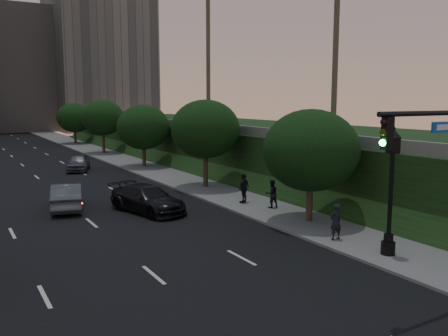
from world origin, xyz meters
TOP-DOWN VIEW (x-y plane):
  - ground at (0.00, 0.00)m, footprint 160.00×160.00m
  - road_surface at (0.00, 30.00)m, footprint 16.00×140.00m
  - sidewalk_right at (10.25, 30.00)m, footprint 4.50×140.00m
  - embankment at (22.00, 28.00)m, footprint 18.00×90.00m
  - parapet_wall at (13.50, 28.00)m, footprint 0.35×90.00m
  - office_block_mid at (6.00, 102.00)m, footprint 22.00×18.00m
  - office_block_right at (24.00, 96.00)m, footprint 20.00×22.00m
  - tree_right_a at (10.30, 8.00)m, footprint 5.20×5.20m
  - tree_right_b at (10.30, 20.00)m, footprint 5.20×5.20m
  - tree_right_c at (10.30, 33.00)m, footprint 5.20×5.20m
  - tree_right_d at (10.30, 47.00)m, footprint 5.20×5.20m
  - tree_right_e at (10.30, 62.00)m, footprint 5.20×5.20m
  - street_lamp at (9.48, 1.90)m, footprint 0.64×0.64m
  - sedan_mid_left at (-0.41, 18.11)m, footprint 2.81×5.24m
  - sedan_near_right at (3.62, 14.92)m, footprint 3.68×5.97m
  - sedan_far_right at (4.08, 33.97)m, footprint 3.32×5.00m
  - pedestrian_a at (9.06, 4.66)m, footprint 0.66×0.47m
  - pedestrian_b at (10.41, 11.65)m, footprint 0.90×0.74m
  - pedestrian_c at (9.69, 13.66)m, footprint 1.21×0.92m

SIDE VIEW (x-z plane):
  - ground at x=0.00m, z-range 0.00..0.00m
  - road_surface at x=0.00m, z-range 0.00..0.02m
  - sidewalk_right at x=10.25m, z-range 0.00..0.15m
  - sedan_far_right at x=4.08m, z-range 0.00..1.58m
  - sedan_near_right at x=3.62m, z-range 0.00..1.62m
  - sedan_mid_left at x=-0.41m, z-range 0.00..1.64m
  - pedestrian_a at x=9.06m, z-range 0.15..1.87m
  - pedestrian_b at x=10.41m, z-range 0.15..1.88m
  - pedestrian_c at x=9.69m, z-range 0.15..2.06m
  - embankment at x=22.00m, z-range 0.00..4.00m
  - street_lamp at x=9.48m, z-range -0.18..5.44m
  - tree_right_a at x=10.30m, z-range 0.90..7.14m
  - tree_right_c at x=10.30m, z-range 0.90..7.14m
  - tree_right_e at x=10.30m, z-range 0.90..7.14m
  - parapet_wall at x=13.50m, z-range 4.00..4.70m
  - tree_right_b at x=10.30m, z-range 1.15..7.88m
  - tree_right_d at x=10.30m, z-range 1.15..7.88m
  - office_block_mid at x=6.00m, z-range 0.00..26.00m
  - office_block_right at x=24.00m, z-range 0.00..36.00m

